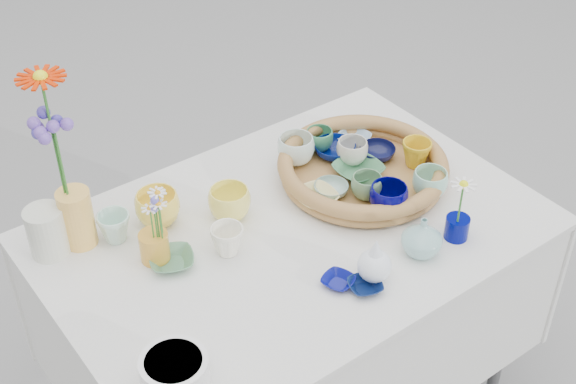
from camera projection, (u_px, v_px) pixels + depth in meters
wicker_tray at (363, 169)px, 2.22m from camera, size 0.47×0.47×0.08m
tray_ceramic_0 at (335, 150)px, 2.29m from camera, size 0.13×0.13×0.04m
tray_ceramic_1 at (377, 152)px, 2.29m from camera, size 0.13×0.13×0.03m
tray_ceramic_2 at (416, 154)px, 2.24m from camera, size 0.10×0.10×0.08m
tray_ceramic_3 at (358, 170)px, 2.22m from camera, size 0.13×0.13×0.03m
tray_ceramic_4 at (367, 187)px, 2.13m from camera, size 0.10×0.10×0.07m
tray_ceramic_5 at (331, 189)px, 2.15m from camera, size 0.11×0.11×0.03m
tray_ceramic_6 at (296, 150)px, 2.26m from camera, size 0.14×0.14×0.08m
tray_ceramic_7 at (352, 152)px, 2.26m from camera, size 0.10×0.10×0.07m
tray_ceramic_8 at (354, 138)px, 2.35m from camera, size 0.12×0.12×0.02m
tray_ceramic_9 at (388, 199)px, 2.08m from camera, size 0.12×0.12×0.08m
tray_ceramic_10 at (316, 197)px, 2.13m from camera, size 0.12×0.12×0.03m
tray_ceramic_11 at (430, 183)px, 2.14m from camera, size 0.11×0.11×0.07m
tray_ceramic_12 at (319, 140)px, 2.31m from camera, size 0.10×0.10×0.06m
loose_ceramic_0 at (158, 209)px, 2.07m from camera, size 0.13×0.13×0.09m
loose_ceramic_1 at (230, 204)px, 2.09m from camera, size 0.13×0.13×0.09m
loose_ceramic_2 at (172, 260)px, 1.96m from camera, size 0.14×0.14×0.03m
loose_ceramic_3 at (227, 240)px, 1.98m from camera, size 0.11×0.11×0.08m
loose_ceramic_4 at (338, 281)px, 1.91m from camera, size 0.10×0.10×0.02m
loose_ceramic_5 at (115, 227)px, 2.02m from camera, size 0.10×0.10×0.08m
loose_ceramic_6 at (365, 286)px, 1.89m from camera, size 0.10×0.10×0.02m
fluted_bowl at (175, 373)px, 1.65m from camera, size 0.15×0.15×0.08m
bud_vase_paleblue at (375, 259)px, 1.89m from camera, size 0.11×0.11×0.13m
bud_vase_seafoam at (422, 237)px, 1.97m from camera, size 0.12×0.12×0.11m
bud_vase_cobalt at (457, 228)px, 2.03m from camera, size 0.08×0.08×0.06m
single_daisy at (461, 203)px, 1.97m from camera, size 0.09×0.09×0.14m
tall_vase_yellow at (77, 218)px, 1.98m from camera, size 0.10×0.10×0.16m
gerbera at (54, 138)px, 1.84m from camera, size 0.17×0.17×0.34m
hydrangea at (61, 161)px, 1.87m from camera, size 0.10×0.10×0.27m
white_pitcher at (47, 232)px, 1.96m from camera, size 0.15×0.13×0.13m
daisy_cup at (154, 247)px, 1.96m from camera, size 0.08×0.08×0.08m
daisy_posy at (156, 214)px, 1.89m from camera, size 0.08×0.08×0.13m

